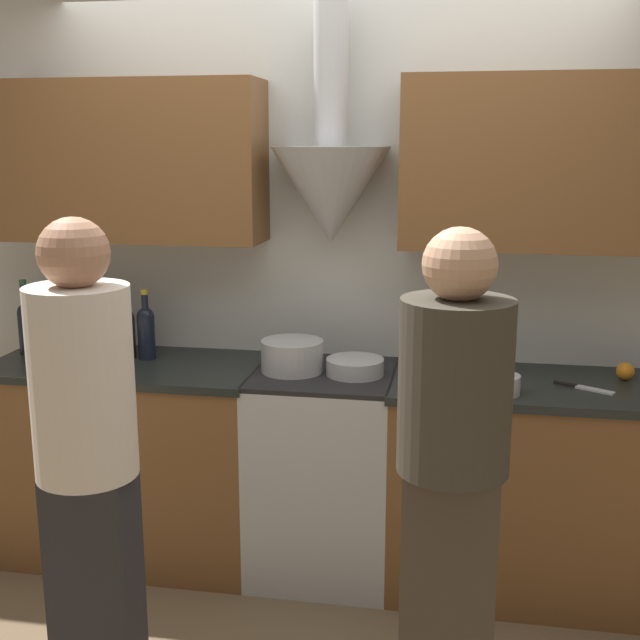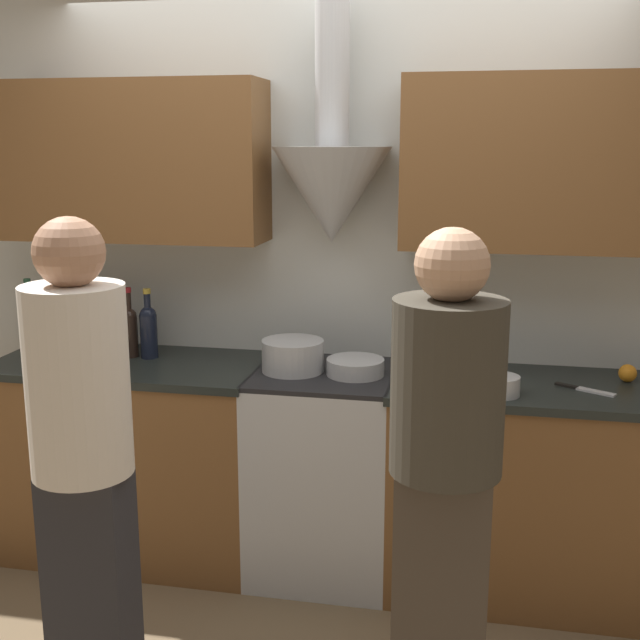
% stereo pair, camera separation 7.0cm
% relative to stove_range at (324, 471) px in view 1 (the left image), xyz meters
% --- Properties ---
extents(ground_plane, '(12.00, 12.00, 0.00)m').
position_rel_stove_range_xyz_m(ground_plane, '(0.00, -0.36, -0.46)').
color(ground_plane, brown).
extents(wall_back, '(8.40, 0.52, 2.60)m').
position_rel_stove_range_xyz_m(wall_back, '(0.00, 0.27, 1.00)').
color(wall_back, silver).
rests_on(wall_back, ground_plane).
extents(counter_left, '(1.21, 0.62, 0.92)m').
position_rel_stove_range_xyz_m(counter_left, '(-0.90, -0.00, -0.00)').
color(counter_left, brown).
rests_on(counter_left, ground_plane).
extents(counter_right, '(1.24, 0.62, 0.92)m').
position_rel_stove_range_xyz_m(counter_right, '(0.91, -0.00, -0.00)').
color(counter_right, brown).
rests_on(counter_right, ground_plane).
extents(stove_range, '(0.61, 0.60, 0.92)m').
position_rel_stove_range_xyz_m(stove_range, '(0.00, 0.00, 0.00)').
color(stove_range, '#B7BABC').
rests_on(stove_range, ground_plane).
extents(wine_bottle_0, '(0.07, 0.07, 0.35)m').
position_rel_stove_range_xyz_m(wine_bottle_0, '(-1.42, 0.06, 0.59)').
color(wine_bottle_0, black).
rests_on(wine_bottle_0, counter_left).
extents(wine_bottle_1, '(0.08, 0.08, 0.35)m').
position_rel_stove_range_xyz_m(wine_bottle_1, '(-1.31, 0.06, 0.59)').
color(wine_bottle_1, black).
rests_on(wine_bottle_1, counter_left).
extents(wine_bottle_2, '(0.08, 0.08, 0.32)m').
position_rel_stove_range_xyz_m(wine_bottle_2, '(-1.21, 0.06, 0.59)').
color(wine_bottle_2, black).
rests_on(wine_bottle_2, counter_left).
extents(wine_bottle_3, '(0.08, 0.08, 0.34)m').
position_rel_stove_range_xyz_m(wine_bottle_3, '(-1.12, 0.05, 0.60)').
color(wine_bottle_3, black).
rests_on(wine_bottle_3, counter_left).
extents(wine_bottle_4, '(0.07, 0.07, 0.32)m').
position_rel_stove_range_xyz_m(wine_bottle_4, '(-1.02, 0.06, 0.59)').
color(wine_bottle_4, black).
rests_on(wine_bottle_4, counter_left).
extents(wine_bottle_5, '(0.07, 0.07, 0.32)m').
position_rel_stove_range_xyz_m(wine_bottle_5, '(-0.92, 0.07, 0.59)').
color(wine_bottle_5, black).
rests_on(wine_bottle_5, counter_left).
extents(wine_bottle_6, '(0.08, 0.08, 0.32)m').
position_rel_stove_range_xyz_m(wine_bottle_6, '(-0.83, 0.07, 0.59)').
color(wine_bottle_6, black).
rests_on(wine_bottle_6, counter_left).
extents(stock_pot, '(0.27, 0.27, 0.14)m').
position_rel_stove_range_xyz_m(stock_pot, '(-0.14, -0.02, 0.52)').
color(stock_pot, '#B7BABC').
rests_on(stock_pot, stove_range).
extents(mixing_bowl, '(0.25, 0.25, 0.07)m').
position_rel_stove_range_xyz_m(mixing_bowl, '(0.14, -0.02, 0.49)').
color(mixing_bowl, '#B7BABC').
rests_on(mixing_bowl, stove_range).
extents(orange_fruit, '(0.07, 0.07, 0.07)m').
position_rel_stove_range_xyz_m(orange_fruit, '(1.25, 0.10, 0.49)').
color(orange_fruit, orange).
rests_on(orange_fruit, counter_right).
extents(saucepan, '(0.16, 0.16, 0.08)m').
position_rel_stove_range_xyz_m(saucepan, '(0.73, -0.18, 0.49)').
color(saucepan, '#B7BABC').
rests_on(saucepan, counter_right).
extents(chefs_knife, '(0.23, 0.15, 0.01)m').
position_rel_stove_range_xyz_m(chefs_knife, '(1.07, -0.06, 0.46)').
color(chefs_knife, silver).
rests_on(chefs_knife, counter_right).
extents(person_foreground_left, '(0.32, 0.32, 1.67)m').
position_rel_stove_range_xyz_m(person_foreground_left, '(-0.57, -1.07, 0.47)').
color(person_foreground_left, '#28282D').
rests_on(person_foreground_left, ground_plane).
extents(person_foreground_right, '(0.33, 0.33, 1.66)m').
position_rel_stove_range_xyz_m(person_foreground_right, '(0.56, -1.04, 0.46)').
color(person_foreground_right, '#473D33').
rests_on(person_foreground_right, ground_plane).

